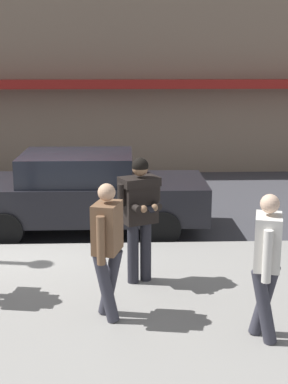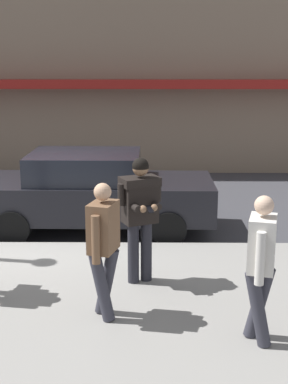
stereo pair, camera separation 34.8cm
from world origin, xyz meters
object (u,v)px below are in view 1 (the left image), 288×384
(parked_sedan_mid, at_px, (85,192))
(pedestrian_dark_coat, at_px, (107,243))
(man_texting_on_phone, at_px, (140,207))
(pedestrian_in_light_coat, at_px, (267,258))

(parked_sedan_mid, distance_m, pedestrian_dark_coat, 3.93)
(parked_sedan_mid, xyz_separation_m, man_texting_on_phone, (0.96, -2.79, 0.46))
(man_texting_on_phone, relative_size, pedestrian_in_light_coat, 1.06)
(pedestrian_in_light_coat, bearing_deg, pedestrian_dark_coat, 161.71)
(man_texting_on_phone, bearing_deg, pedestrian_dark_coat, -110.99)
(pedestrian_in_light_coat, relative_size, pedestrian_dark_coat, 1.00)
(man_texting_on_phone, xyz_separation_m, pedestrian_dark_coat, (-0.42, -1.09, -0.14))
(man_texting_on_phone, distance_m, pedestrian_in_light_coat, 2.16)
(parked_sedan_mid, distance_m, pedestrian_in_light_coat, 5.04)
(parked_sedan_mid, distance_m, man_texting_on_phone, 2.98)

